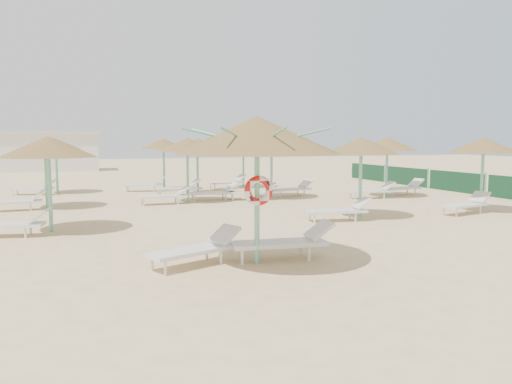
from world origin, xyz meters
name	(u,v)px	position (x,y,z in m)	size (l,w,h in m)	color
ground	(261,260)	(0.00, 0.00, 0.00)	(120.00, 120.00, 0.00)	#DCB786
main_palapa	(257,136)	(-0.18, -0.25, 2.66)	(3.41, 3.41, 3.06)	#6AB899
lounger_main_a	(198,248)	(-1.36, 0.08, 0.35)	(2.11, 1.32, 0.74)	silver
lounger_main_b	(286,241)	(0.56, -0.04, 0.38)	(2.28, 0.89, 0.81)	silver
palapa_field	(229,147)	(2.36, 10.21, 2.29)	(18.63, 14.15, 2.72)	#6AB899
service_hut	(47,151)	(-6.00, 35.00, 1.64)	(8.40, 4.40, 3.25)	silver
windbreak_fence	(457,182)	(14.00, 9.96, 0.50)	(0.08, 19.84, 1.10)	#1B532B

